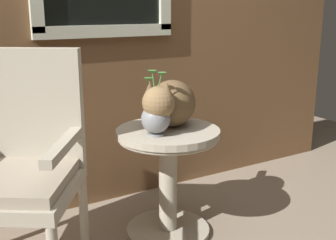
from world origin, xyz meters
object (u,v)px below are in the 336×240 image
Objects in this scene: wicker_chair at (15,159)px; pewter_vase_with_ivy at (156,115)px; wicker_side_table at (168,165)px; cat at (170,103)px.

pewter_vase_with_ivy is (0.65, -0.11, 0.14)m from wicker_chair.
cat is at bearing 45.37° from wicker_side_table.
cat is at bearing 33.57° from pewter_vase_with_ivy.
wicker_chair is 2.03× the size of cat.
cat is at bearing -1.45° from wicker_chair.
wicker_chair is 0.67m from pewter_vase_with_ivy.
wicker_chair is at bearing 170.35° from pewter_vase_with_ivy.
pewter_vase_with_ivy is (-0.11, -0.06, 0.30)m from wicker_side_table.
pewter_vase_with_ivy is at bearing -9.65° from wicker_chair.
wicker_side_table is 0.32m from pewter_vase_with_ivy.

